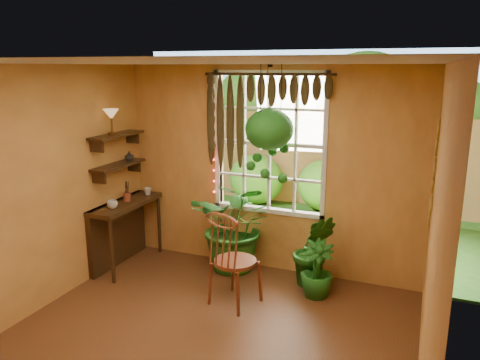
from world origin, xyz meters
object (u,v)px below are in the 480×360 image
object	(u,v)px
windsor_chair	(233,273)
potted_plant_left	(237,225)
potted_plant_mid	(314,250)
hanging_basket	(269,135)
counter_ledge	(120,225)

from	to	relation	value
windsor_chair	potted_plant_left	size ratio (longest dim) A/B	1.04
potted_plant_mid	hanging_basket	bearing A→B (deg)	172.90
potted_plant_mid	potted_plant_left	bearing A→B (deg)	175.84
windsor_chair	hanging_basket	distance (m)	1.73
counter_ledge	potted_plant_left	xyz separation A→B (m)	(1.55, 0.42, 0.08)
windsor_chair	hanging_basket	xyz separation A→B (m)	(0.11, 0.90, 1.48)
potted_plant_left	hanging_basket	size ratio (longest dim) A/B	0.87
windsor_chair	potted_plant_mid	distance (m)	1.10
potted_plant_mid	hanging_basket	xyz separation A→B (m)	(-0.63, 0.08, 1.39)
potted_plant_left	windsor_chair	bearing A→B (deg)	-69.74
windsor_chair	potted_plant_mid	size ratio (longest dim) A/B	1.40
hanging_basket	counter_ledge	bearing A→B (deg)	-168.05
counter_ledge	potted_plant_left	world-z (taller)	potted_plant_left
windsor_chair	hanging_basket	size ratio (longest dim) A/B	0.90
potted_plant_left	potted_plant_mid	size ratio (longest dim) A/B	1.35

